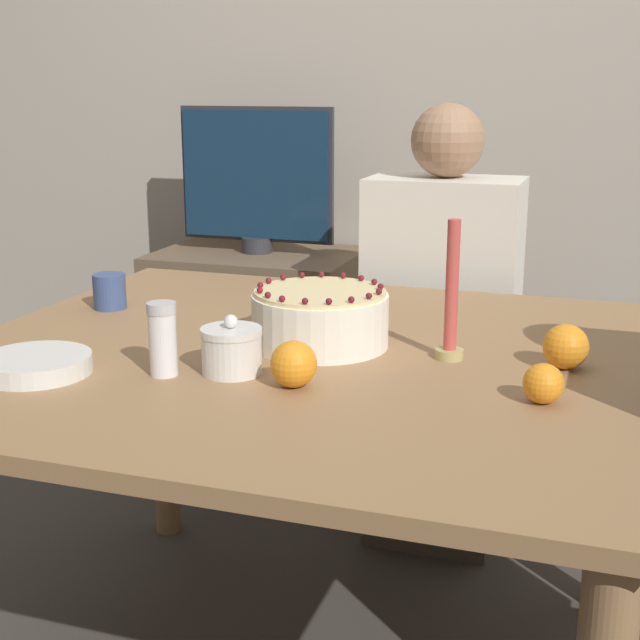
% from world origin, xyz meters
% --- Properties ---
extents(wall_behind, '(8.00, 0.05, 2.60)m').
position_xyz_m(wall_behind, '(0.00, 1.40, 1.30)').
color(wall_behind, '#ADA393').
rests_on(wall_behind, ground_plane).
extents(dining_table, '(1.30, 1.19, 0.75)m').
position_xyz_m(dining_table, '(0.00, 0.00, 0.65)').
color(dining_table, '#936D47').
rests_on(dining_table, ground_plane).
extents(cake, '(0.26, 0.26, 0.12)m').
position_xyz_m(cake, '(0.03, 0.04, 0.80)').
color(cake, white).
rests_on(cake, dining_table).
extents(sugar_bowl, '(0.11, 0.11, 0.11)m').
position_xyz_m(sugar_bowl, '(-0.06, -0.17, 0.79)').
color(sugar_bowl, silver).
rests_on(sugar_bowl, dining_table).
extents(sugar_shaker, '(0.05, 0.05, 0.13)m').
position_xyz_m(sugar_shaker, '(-0.16, -0.22, 0.81)').
color(sugar_shaker, white).
rests_on(sugar_shaker, dining_table).
extents(plate_stack, '(0.19, 0.19, 0.03)m').
position_xyz_m(plate_stack, '(-0.38, -0.28, 0.76)').
color(plate_stack, silver).
rests_on(plate_stack, dining_table).
extents(candle, '(0.05, 0.05, 0.26)m').
position_xyz_m(candle, '(0.29, 0.04, 0.85)').
color(candle, tan).
rests_on(candle, dining_table).
extents(cup, '(0.07, 0.07, 0.08)m').
position_xyz_m(cup, '(-0.50, 0.17, 0.79)').
color(cup, '#384C7F').
rests_on(cup, dining_table).
extents(orange_fruit_0, '(0.08, 0.08, 0.08)m').
position_xyz_m(orange_fruit_0, '(0.07, -0.20, 0.79)').
color(orange_fruit_0, orange).
rests_on(orange_fruit_0, dining_table).
extents(orange_fruit_1, '(0.08, 0.08, 0.08)m').
position_xyz_m(orange_fruit_1, '(0.49, 0.04, 0.79)').
color(orange_fruit_1, orange).
rests_on(orange_fruit_1, dining_table).
extents(orange_fruit_2, '(0.06, 0.06, 0.06)m').
position_xyz_m(orange_fruit_2, '(0.47, -0.15, 0.78)').
color(orange_fruit_2, orange).
rests_on(orange_fruit_2, dining_table).
extents(person_man_blue_shirt, '(0.40, 0.34, 1.19)m').
position_xyz_m(person_man_blue_shirt, '(0.13, 0.79, 0.51)').
color(person_man_blue_shirt, '#473D33').
rests_on(person_man_blue_shirt, ground_plane).
extents(side_cabinet, '(0.65, 0.46, 0.70)m').
position_xyz_m(side_cabinet, '(-0.55, 1.13, 0.35)').
color(side_cabinet, brown).
rests_on(side_cabinet, ground_plane).
extents(tv_monitor, '(0.51, 0.10, 0.46)m').
position_xyz_m(tv_monitor, '(-0.55, 1.13, 0.94)').
color(tv_monitor, '#2D2D33').
rests_on(tv_monitor, side_cabinet).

